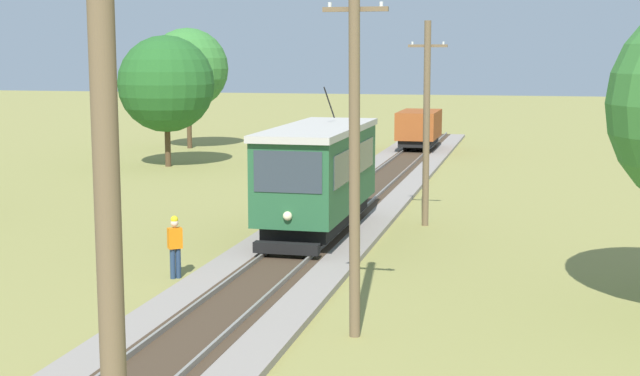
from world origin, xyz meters
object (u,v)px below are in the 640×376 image
Objects in this scene: gravel_pile at (353,136)px; track_worker at (175,244)px; red_tram at (319,174)px; tree_left_far at (188,69)px; freight_car at (419,128)px; utility_pole_mid at (426,122)px; tree_right_near at (166,84)px; utility_pole_foreground at (110,275)px; utility_pole_near_tram at (355,151)px.

track_worker is at bearing -86.30° from gravel_pile.
tree_left_far is (-15.17, 26.62, 3.07)m from red_tram.
freight_car is 15.65m from tree_left_far.
red_tram is at bearing -60.33° from tree_left_far.
utility_pole_mid is 1.02× the size of tree_right_near.
freight_car is 16.87m from tree_right_near.
utility_pole_foreground is at bearing -81.15° from gravel_pile.
utility_pole_foreground is 42.45m from tree_right_near.
gravel_pile is at bearing 25.31° from tree_left_far.
tree_left_far is (-18.47, 37.25, 1.10)m from utility_pole_near_tram.
utility_pole_mid is 11.40m from track_worker.
tree_left_far reaches higher than utility_pole_mid.
freight_car is at bearing 93.79° from utility_pole_foreground.
utility_pole_mid is at bearing -73.71° from gravel_pile.
red_tram is at bearing 98.48° from utility_pole_foreground.
utility_pole_foreground is 11.55m from utility_pole_near_tram.
utility_pole_mid is at bearing -52.16° from tree_left_far.
utility_pole_foreground reaches higher than utility_pole_mid.
gravel_pile is 37.99m from track_worker.
red_tram is 31.85m from gravel_pile.
utility_pole_foreground is at bearing -69.27° from tree_left_far.
freight_car is 0.64× the size of utility_pole_near_tram.
utility_pole_foreground is 2.60× the size of gravel_pile.
red_tram is 1.03× the size of utility_pole_foreground.
tree_right_near reaches higher than red_tram.
red_tram is 22.52m from utility_pole_foreground.
red_tram is at bearing -53.41° from tree_right_near.
red_tram is 4.65m from utility_pole_mid.
freight_car is 0.72× the size of tree_right_near.
freight_car is (-0.00, 27.80, -0.64)m from red_tram.
track_worker is (-2.59, -6.50, -1.21)m from red_tram.
utility_pole_mid is at bearing -82.44° from freight_car.
track_worker reaches higher than gravel_pile.
tree_right_near is at bearing -118.25° from gravel_pile.
track_worker is (-5.89, -9.34, -2.81)m from utility_pole_mid.
utility_pole_mid is (3.31, -24.96, 2.24)m from freight_car.
utility_pole_near_tram is (3.31, -10.63, 1.97)m from red_tram.
red_tram is 1.05× the size of utility_pole_near_tram.
tree_left_far is at bearing -175.57° from freight_car.
gravel_pile is (-5.04, 3.61, -0.96)m from freight_car.
utility_pole_near_tram reaches higher than tree_left_far.
utility_pole_near_tram is at bearing 90.00° from utility_pole_foreground.
utility_pole_near_tram is 41.60m from tree_left_far.
utility_pole_foreground is 1.02× the size of utility_pole_near_tram.
tree_left_far is (-10.12, -4.79, 4.66)m from gravel_pile.
red_tram is 30.79m from tree_left_far.
track_worker is 35.69m from tree_left_far.
tree_left_far is at bearing -154.69° from gravel_pile.
utility_pole_foreground is 17.07m from track_worker.
utility_pole_foreground is (3.31, -22.18, 2.06)m from red_tram.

